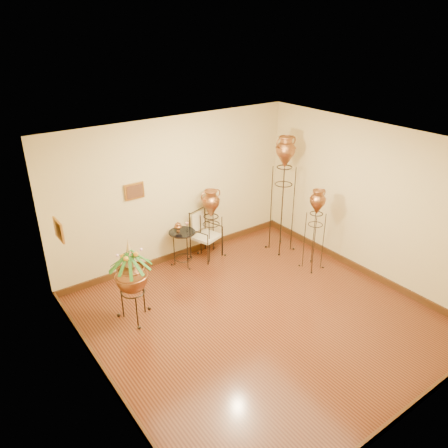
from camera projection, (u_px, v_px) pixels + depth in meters
ground at (259, 318)px, 6.98m from camera, size 5.00×5.00×0.00m
room_shell at (263, 220)px, 6.24m from camera, size 5.02×5.02×2.81m
amphora_tall at (283, 194)px, 8.57m from camera, size 0.50×0.50×2.39m
amphora_mid at (315, 229)px, 8.06m from camera, size 0.36×0.36×1.61m
amphora_short at (211, 223)px, 8.54m from camera, size 0.45×0.45×1.42m
planter_urn at (131, 275)px, 6.64m from camera, size 1.02×1.02×1.45m
armchair at (206, 235)px, 8.58m from camera, size 0.68×0.65×0.98m
side_table at (183, 248)px, 8.34m from camera, size 0.61×0.61×0.91m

